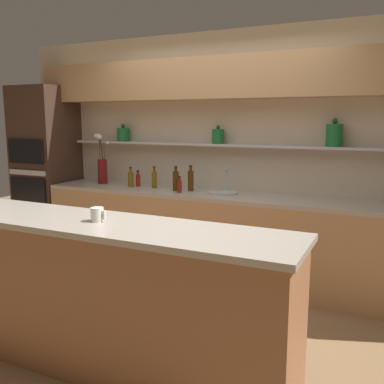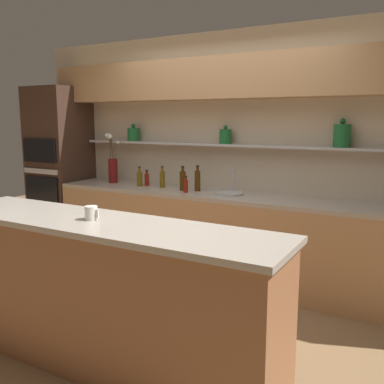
% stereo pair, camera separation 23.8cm
% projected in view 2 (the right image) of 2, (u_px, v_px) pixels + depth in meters
% --- Properties ---
extents(ground_plane, '(12.00, 12.00, 0.00)m').
position_uv_depth(ground_plane, '(153.00, 326.00, 3.51)').
color(ground_plane, olive).
extents(back_wall_unit, '(5.20, 0.44, 2.60)m').
position_uv_depth(back_wall_unit, '(232.00, 131.00, 4.56)').
color(back_wall_unit, beige).
rests_on(back_wall_unit, ground_plane).
extents(back_counter_unit, '(3.73, 0.62, 0.92)m').
position_uv_depth(back_counter_unit, '(214.00, 236.00, 4.53)').
color(back_counter_unit, tan).
rests_on(back_counter_unit, ground_plane).
extents(island_counter, '(2.60, 0.61, 1.02)m').
position_uv_depth(island_counter, '(101.00, 293.00, 2.90)').
color(island_counter, '#99603D').
rests_on(island_counter, ground_plane).
extents(oven_tower, '(0.64, 0.64, 2.07)m').
position_uv_depth(oven_tower, '(60.00, 170.00, 5.50)').
color(oven_tower, '#3D281E').
rests_on(oven_tower, ground_plane).
extents(flower_vase, '(0.14, 0.15, 0.59)m').
position_uv_depth(flower_vase, '(113.00, 166.00, 5.14)').
color(flower_vase, maroon).
rests_on(flower_vase, back_counter_unit).
extents(sink_fixture, '(0.29, 0.29, 0.25)m').
position_uv_depth(sink_fixture, '(230.00, 192.00, 4.37)').
color(sink_fixture, '#B7B7BC').
rests_on(sink_fixture, back_counter_unit).
extents(bottle_oil_0, '(0.06, 0.06, 0.24)m').
position_uv_depth(bottle_oil_0, '(162.00, 179.00, 4.79)').
color(bottle_oil_0, brown).
rests_on(bottle_oil_0, back_counter_unit).
extents(bottle_spirit_1, '(0.07, 0.07, 0.27)m').
position_uv_depth(bottle_spirit_1, '(183.00, 180.00, 4.58)').
color(bottle_spirit_1, '#4C2D0C').
rests_on(bottle_spirit_1, back_counter_unit).
extents(bottle_sauce_2, '(0.05, 0.05, 0.18)m').
position_uv_depth(bottle_sauce_2, '(147.00, 179.00, 4.91)').
color(bottle_sauce_2, maroon).
rests_on(bottle_sauce_2, back_counter_unit).
extents(bottle_sauce_3, '(0.05, 0.05, 0.17)m').
position_uv_depth(bottle_sauce_3, '(186.00, 186.00, 4.46)').
color(bottle_sauce_3, maroon).
rests_on(bottle_sauce_3, back_counter_unit).
extents(bottle_spirit_4, '(0.06, 0.06, 0.27)m').
position_uv_depth(bottle_spirit_4, '(198.00, 180.00, 4.55)').
color(bottle_spirit_4, '#4C2D0C').
rests_on(bottle_spirit_4, back_counter_unit).
extents(bottle_oil_5, '(0.06, 0.06, 0.23)m').
position_uv_depth(bottle_oil_5, '(140.00, 178.00, 4.88)').
color(bottle_oil_5, brown).
rests_on(bottle_oil_5, back_counter_unit).
extents(coffee_mug, '(0.11, 0.09, 0.09)m').
position_uv_depth(coffee_mug, '(91.00, 213.00, 2.83)').
color(coffee_mug, silver).
rests_on(coffee_mug, island_counter).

